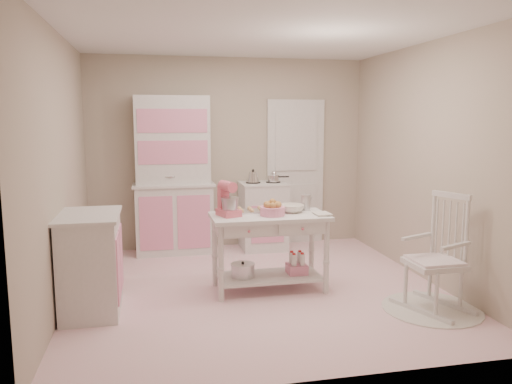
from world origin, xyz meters
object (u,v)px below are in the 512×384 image
(bread_basket, at_px, (272,211))
(hutch, at_px, (173,175))
(stove, at_px, (263,216))
(work_table, at_px, (269,252))
(stand_mixer, at_px, (229,199))
(rocking_chair, at_px, (435,253))
(base_cabinet, at_px, (91,263))

(bread_basket, bearing_deg, hutch, 117.54)
(hutch, relative_size, stove, 2.26)
(stove, height_order, work_table, stove)
(hutch, relative_size, stand_mixer, 6.12)
(hutch, relative_size, work_table, 1.73)
(hutch, distance_m, stand_mixer, 1.75)
(rocking_chair, distance_m, stand_mixer, 2.04)
(hutch, xyz_separation_m, rocking_chair, (2.26, -2.56, -0.49))
(hutch, distance_m, base_cabinet, 2.19)
(hutch, height_order, stove, hutch)
(bread_basket, bearing_deg, work_table, 111.80)
(hutch, distance_m, rocking_chair, 3.45)
(base_cabinet, bearing_deg, rocking_chair, -11.42)
(stand_mixer, bearing_deg, stove, 46.32)
(hutch, bearing_deg, stand_mixer, -74.27)
(bread_basket, bearing_deg, rocking_chair, -30.80)
(base_cabinet, xyz_separation_m, stand_mixer, (1.33, 0.25, 0.51))
(base_cabinet, bearing_deg, hutch, 66.16)
(base_cabinet, xyz_separation_m, bread_basket, (1.77, 0.18, 0.39))
(rocking_chair, height_order, bread_basket, rocking_chair)
(stove, relative_size, rocking_chair, 0.84)
(hutch, distance_m, stove, 1.33)
(stand_mixer, bearing_deg, hutch, 86.05)
(rocking_chair, bearing_deg, stand_mixer, 132.07)
(hutch, bearing_deg, base_cabinet, -113.84)
(base_cabinet, relative_size, rocking_chair, 0.84)
(hutch, relative_size, rocking_chair, 1.89)
(stand_mixer, height_order, bread_basket, stand_mixer)
(base_cabinet, bearing_deg, bread_basket, 5.69)
(stove, distance_m, stand_mixer, 1.86)
(hutch, bearing_deg, work_table, -62.30)
(base_cabinet, distance_m, bread_basket, 1.82)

